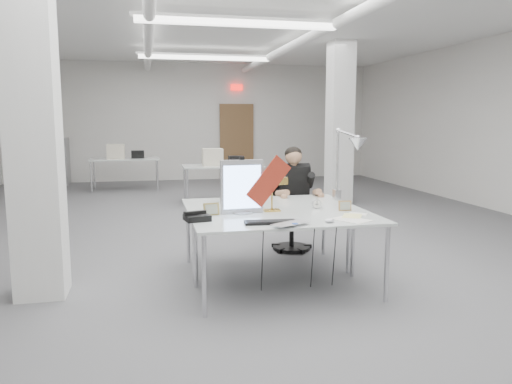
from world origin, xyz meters
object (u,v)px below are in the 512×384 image
Objects in this scene: desk_main at (288,219)px; laptop at (295,225)px; architect_lamp at (346,167)px; monitor at (242,187)px; beige_monitor at (244,187)px; desk_phone at (197,218)px; seated_person at (293,182)px; bankers_lamp at (272,193)px; office_chair at (292,207)px.

desk_main is 4.96× the size of laptop.
desk_main is 1.15m from architect_lamp.
laptop is at bearing -135.52° from architect_lamp.
monitor reaches higher than desk_main.
architect_lamp is at bearing 3.73° from beige_monitor.
desk_phone is at bearing -154.23° from monitor.
seated_person is at bearing 71.60° from desk_main.
architect_lamp reaches higher than desk_phone.
seated_person is 0.98m from architect_lamp.
laptop is 1.64× the size of desk_phone.
bankers_lamp is at bearing -53.90° from beige_monitor.
desk_phone is at bearing -165.69° from architect_lamp.
desk_phone is 0.27× the size of architect_lamp.
seated_person reaches higher than desk_main.
laptop is at bearing -96.73° from desk_main.
beige_monitor is (-0.75, -0.56, 0.03)m from seated_person.
monitor is at bearing 17.99° from desk_phone.
office_chair is 1.38× the size of seated_person.
desk_main is 1.58× the size of office_chair.
seated_person is at bearing 59.61° from bankers_lamp.
office_chair is 3.13× the size of laptop.
desk_main is at bearing -84.92° from bankers_lamp.
office_chair is 3.09× the size of beige_monitor.
laptop is at bearing -68.85° from monitor.
bankers_lamp is 0.63m from beige_monitor.
monitor is 1.44× the size of beige_monitor.
bankers_lamp is at bearing -115.36° from seated_person.
bankers_lamp is (0.32, 0.05, -0.08)m from monitor.
desk_main is 1.63m from seated_person.
monitor reaches higher than laptop.
bankers_lamp is (-0.06, 0.37, 0.20)m from desk_main.
beige_monitor is (0.61, 0.92, 0.15)m from desk_phone.
office_chair is 5.15× the size of desk_phone.
office_chair reaches higher than desk_phone.
bankers_lamp reaches higher than desk_main.
seated_person is (0.51, 1.54, 0.16)m from desk_main.
beige_monitor is 1.15m from architect_lamp.
beige_monitor is at bearing 101.75° from bankers_lamp.
desk_main is 4.87× the size of bankers_lamp.
beige_monitor is at bearing 103.53° from desk_main.
monitor is 2.40× the size of desk_phone.
monitor is (-0.89, -1.27, 0.45)m from office_chair.
bankers_lamp is 0.86m from desk_phone.
beige_monitor is (-0.24, 0.98, 0.19)m from desk_main.
seated_person is at bearing 56.92° from beige_monitor.
office_chair is 1.41× the size of architect_lamp.
office_chair is (0.51, 1.59, -0.17)m from desk_main.
seated_person reaches higher than monitor.
desk_phone is at bearing -162.54° from bankers_lamp.
office_chair is at bearing 59.30° from beige_monitor.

